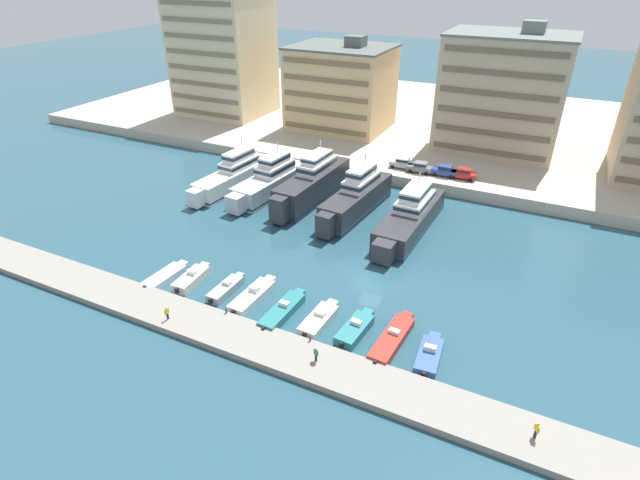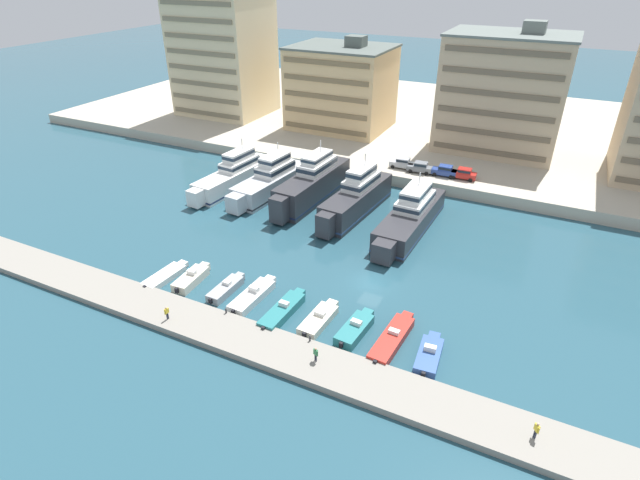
# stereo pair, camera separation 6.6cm
# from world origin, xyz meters

# --- Properties ---
(ground_plane) EXTENTS (400.00, 400.00, 0.00)m
(ground_plane) POSITION_xyz_m (0.00, 0.00, 0.00)
(ground_plane) COLOR #285160
(quay_promenade) EXTENTS (180.00, 70.00, 1.89)m
(quay_promenade) POSITION_xyz_m (0.00, 63.09, 0.95)
(quay_promenade) COLOR #BCB29E
(quay_promenade) RESTS_ON ground
(pier_dock) EXTENTS (120.00, 5.11, 0.70)m
(pier_dock) POSITION_xyz_m (0.00, -15.27, 0.35)
(pier_dock) COLOR gray
(pier_dock) RESTS_ON ground
(yacht_white_far_left) EXTENTS (5.44, 19.78, 7.61)m
(yacht_white_far_left) POSITION_xyz_m (-30.47, 16.51, 2.08)
(yacht_white_far_left) COLOR white
(yacht_white_far_left) RESTS_ON ground
(yacht_silver_left) EXTENTS (5.91, 18.75, 7.87)m
(yacht_silver_left) POSITION_xyz_m (-23.76, 16.82, 2.18)
(yacht_silver_left) COLOR silver
(yacht_silver_left) RESTS_ON ground
(yacht_charcoal_mid_left) EXTENTS (5.12, 20.23, 8.96)m
(yacht_charcoal_mid_left) POSITION_xyz_m (-16.60, 17.50, 2.75)
(yacht_charcoal_mid_left) COLOR #333338
(yacht_charcoal_mid_left) RESTS_ON ground
(yacht_charcoal_center_left) EXTENTS (5.41, 19.24, 8.62)m
(yacht_charcoal_center_left) POSITION_xyz_m (-8.68, 16.19, 2.52)
(yacht_charcoal_center_left) COLOR #333338
(yacht_charcoal_center_left) RESTS_ON ground
(yacht_charcoal_center) EXTENTS (5.34, 20.99, 7.65)m
(yacht_charcoal_center) POSITION_xyz_m (0.04, 14.76, 2.09)
(yacht_charcoal_center) COLOR #333338
(yacht_charcoal_center) RESTS_ON ground
(motorboat_white_far_left) EXTENTS (2.36, 6.72, 0.81)m
(motorboat_white_far_left) POSITION_xyz_m (-22.36, -9.97, 0.36)
(motorboat_white_far_left) COLOR white
(motorboat_white_far_left) RESTS_ON ground
(motorboat_cream_left) EXTENTS (2.26, 6.14, 1.56)m
(motorboat_cream_left) POSITION_xyz_m (-19.00, -9.19, 0.55)
(motorboat_cream_left) COLOR beige
(motorboat_cream_left) RESTS_ON ground
(motorboat_grey_mid_left) EXTENTS (1.76, 6.10, 1.33)m
(motorboat_grey_mid_left) POSITION_xyz_m (-14.22, -9.02, 0.49)
(motorboat_grey_mid_left) COLOR #9EA3A8
(motorboat_grey_mid_left) RESTS_ON ground
(motorboat_white_center_left) EXTENTS (2.34, 7.71, 1.50)m
(motorboat_white_center_left) POSITION_xyz_m (-10.73, -8.83, 0.48)
(motorboat_white_center_left) COLOR white
(motorboat_white_center_left) RESTS_ON ground
(motorboat_teal_center) EXTENTS (2.21, 7.83, 1.45)m
(motorboat_teal_center) POSITION_xyz_m (-6.35, -9.76, 0.51)
(motorboat_teal_center) COLOR teal
(motorboat_teal_center) RESTS_ON ground
(motorboat_cream_center_right) EXTENTS (2.35, 6.59, 1.30)m
(motorboat_cream_center_right) POSITION_xyz_m (-2.26, -9.25, 0.45)
(motorboat_cream_center_right) COLOR beige
(motorboat_cream_center_right) RESTS_ON ground
(motorboat_teal_mid_right) EXTENTS (2.47, 6.42, 1.48)m
(motorboat_teal_mid_right) POSITION_xyz_m (1.79, -9.16, 0.54)
(motorboat_teal_mid_right) COLOR teal
(motorboat_teal_mid_right) RESTS_ON ground
(motorboat_red_right) EXTENTS (2.52, 8.67, 1.35)m
(motorboat_red_right) POSITION_xyz_m (5.64, -8.86, 0.49)
(motorboat_red_right) COLOR red
(motorboat_red_right) RESTS_ON ground
(motorboat_blue_far_right) EXTENTS (2.47, 6.23, 1.53)m
(motorboat_blue_far_right) POSITION_xyz_m (9.56, -9.59, 0.52)
(motorboat_blue_far_right) COLOR #33569E
(motorboat_blue_far_right) RESTS_ON ground
(car_silver_far_left) EXTENTS (4.17, 2.06, 1.80)m
(car_silver_far_left) POSITION_xyz_m (-6.82, 32.01, 2.87)
(car_silver_far_left) COLOR #B7BCC1
(car_silver_far_left) RESTS_ON quay_promenade
(car_grey_left) EXTENTS (4.21, 2.15, 1.80)m
(car_grey_left) POSITION_xyz_m (-3.53, 31.42, 2.87)
(car_grey_left) COLOR slate
(car_grey_left) RESTS_ON quay_promenade
(car_blue_mid_left) EXTENTS (4.10, 1.92, 1.80)m
(car_blue_mid_left) POSITION_xyz_m (0.53, 31.71, 2.87)
(car_blue_mid_left) COLOR #28428E
(car_blue_mid_left) RESTS_ON quay_promenade
(car_red_center_left) EXTENTS (4.16, 2.03, 1.80)m
(car_red_center_left) POSITION_xyz_m (3.61, 31.83, 2.87)
(car_red_center_left) COLOR red
(car_red_center_left) RESTS_ON quay_promenade
(apartment_block_far_left) EXTENTS (19.23, 16.17, 27.45)m
(apartment_block_far_left) POSITION_xyz_m (-54.26, 48.32, 14.67)
(apartment_block_far_left) COLOR beige
(apartment_block_far_left) RESTS_ON quay_promenade
(apartment_block_left) EXTENTS (19.67, 15.83, 18.22)m
(apartment_block_left) POSITION_xyz_m (-26.03, 49.23, 10.05)
(apartment_block_left) COLOR #E0BC84
(apartment_block_left) RESTS_ON quay_promenade
(apartment_block_mid_left) EXTENTS (21.29, 14.95, 22.37)m
(apartment_block_mid_left) POSITION_xyz_m (5.49, 49.37, 12.13)
(apartment_block_mid_left) COLOR #C6AD89
(apartment_block_mid_left) RESTS_ON quay_promenade
(pedestrian_near_edge) EXTENTS (0.25, 0.59, 1.54)m
(pedestrian_near_edge) POSITION_xyz_m (-16.22, -16.45, 1.61)
(pedestrian_near_edge) COLOR #282D3D
(pedestrian_near_edge) RESTS_ON pier_dock
(pedestrian_mid_deck) EXTENTS (0.44, 0.54, 1.65)m
(pedestrian_mid_deck) POSITION_xyz_m (19.48, -15.25, 1.68)
(pedestrian_mid_deck) COLOR #282D3D
(pedestrian_mid_deck) RESTS_ON pier_dock
(pedestrian_far_side) EXTENTS (0.57, 0.35, 1.57)m
(pedestrian_far_side) POSITION_xyz_m (0.31, -15.18, 1.63)
(pedestrian_far_side) COLOR #282D3D
(pedestrian_far_side) RESTS_ON pier_dock
(bollard_west) EXTENTS (0.20, 0.20, 0.61)m
(bollard_west) POSITION_xyz_m (-11.38, -12.96, 1.02)
(bollard_west) COLOR #2D2D33
(bollard_west) RESTS_ON pier_dock
(bollard_west_mid) EXTENTS (0.20, 0.20, 0.61)m
(bollard_west_mid) POSITION_xyz_m (-1.43, -12.96, 1.02)
(bollard_west_mid) COLOR #2D2D33
(bollard_west_mid) RESTS_ON pier_dock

